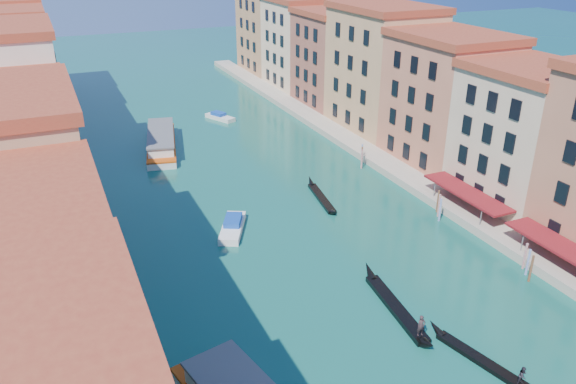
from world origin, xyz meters
name	(u,v)px	position (x,y,z in m)	size (l,w,h in m)	color
left_bank_palazzos	(13,128)	(-26.00, 64.68, 9.71)	(12.80, 128.40, 21.00)	beige
right_bank_palazzos	(402,83)	(30.00, 65.00, 9.75)	(12.80, 128.40, 21.00)	#A4453F
quay	(355,145)	(22.00, 65.00, 0.50)	(4.00, 140.00, 1.00)	#A69B86
mooring_poles_right	(507,250)	(19.10, 28.80, 1.30)	(1.44, 54.24, 3.20)	#57331E
vaporetto_far	(161,141)	(-6.23, 77.06, 1.24)	(8.00, 19.06, 2.76)	silver
gondola_fore	(396,306)	(3.99, 26.29, 0.45)	(2.46, 13.43, 2.68)	black
gondola_right	(484,360)	(6.40, 17.61, 0.41)	(3.36, 10.57, 2.13)	black
gondola_far	(321,197)	(8.45, 50.07, 0.33)	(2.58, 11.32, 1.61)	black
motorboat_mid	(233,226)	(-4.63, 46.52, 0.57)	(5.14, 7.32, 1.46)	white
motorboat_far	(220,117)	(6.92, 88.42, 0.50)	(4.41, 6.43, 1.28)	silver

